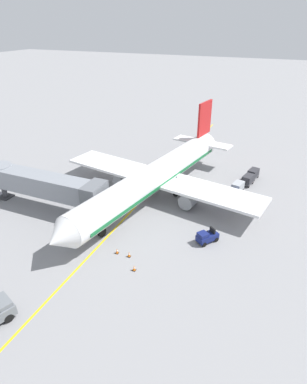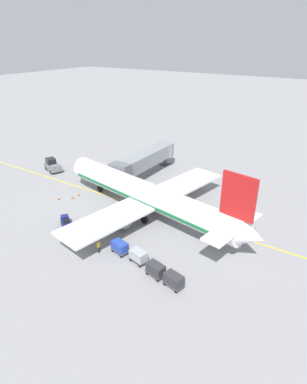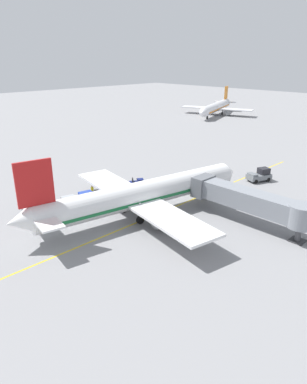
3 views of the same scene
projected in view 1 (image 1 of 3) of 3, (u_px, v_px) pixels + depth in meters
The scene contains 13 objects.
ground_plane at pixel (143, 199), 45.58m from camera, with size 400.00×400.00×0.00m, color gray.
gate_lead_in_line at pixel (143, 199), 45.58m from camera, with size 0.24×80.00×0.01m, color gold.
parked_airliner at pixel (156, 176), 44.76m from camera, with size 30.45×37.21×10.63m.
jet_bridge at pixel (43, 184), 41.95m from camera, with size 17.77×3.50×4.98m.
baggage_tug_lead at pixel (207, 237), 36.48m from camera, with size 2.42×2.73×1.62m.
baggage_cart_front at pixel (232, 195), 44.54m from camera, with size 1.75×2.98×1.58m.
baggage_cart_second_in_train at pixel (238, 187), 46.89m from camera, with size 1.75×2.98×1.58m.
baggage_cart_third_in_train at pixel (248, 179), 49.05m from camera, with size 1.75×2.98×1.58m.
baggage_cart_tail_end at pixel (253, 173), 51.00m from camera, with size 1.75×2.98×1.58m.
ground_crew_wing_walker at pixel (239, 205), 42.22m from camera, with size 0.73×0.29×1.69m.
safety_cone_nose_left at pixel (117, 251), 34.88m from camera, with size 0.36×0.36×0.59m.
safety_cone_nose_right at pixel (134, 268), 32.49m from camera, with size 0.36×0.36×0.59m.
safety_cone_wing_tip at pixel (129, 254), 34.39m from camera, with size 0.36×0.36×0.59m.
Camera 1 is at (-17.09, 35.96, 22.26)m, focal length 30.42 mm.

